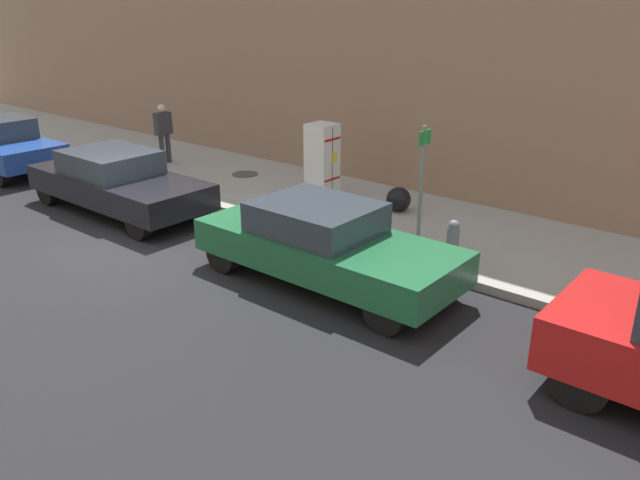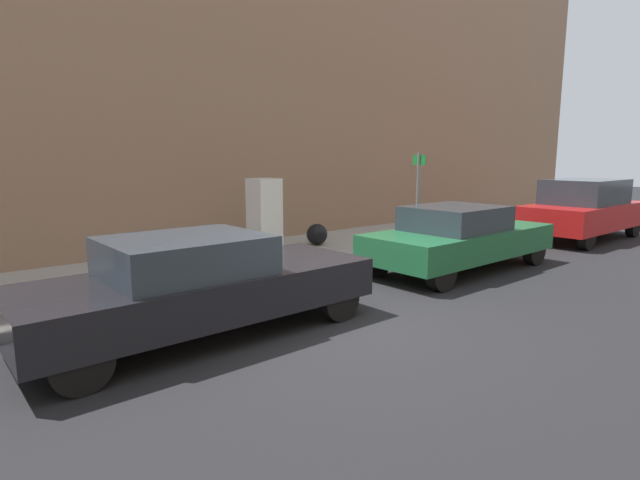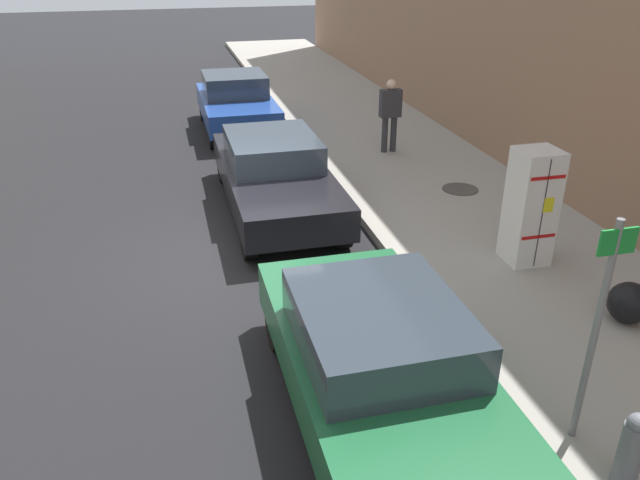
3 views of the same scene
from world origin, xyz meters
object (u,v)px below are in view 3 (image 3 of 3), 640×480
(street_sign_post, at_px, (597,323))
(parked_sedan_green, at_px, (383,370))
(fire_hydrant, at_px, (632,449))
(parked_hatchback_blue, at_px, (236,102))
(discarded_refrigerator, at_px, (531,207))
(parked_sedan_dark, at_px, (275,173))
(trash_bag, at_px, (629,303))
(pedestrian_walking_far, at_px, (390,111))

(street_sign_post, distance_m, parked_sedan_green, 2.05)
(fire_hydrant, xyz_separation_m, parked_hatchback_blue, (1.82, -12.90, 0.19))
(discarded_refrigerator, height_order, parked_sedan_dark, discarded_refrigerator)
(parked_sedan_dark, bearing_deg, parked_hatchback_blue, -90.00)
(street_sign_post, bearing_deg, parked_sedan_dark, -75.55)
(fire_hydrant, distance_m, parked_sedan_green, 2.31)
(street_sign_post, bearing_deg, fire_hydrant, 97.10)
(fire_hydrant, height_order, parked_hatchback_blue, parked_hatchback_blue)
(fire_hydrant, bearing_deg, trash_bag, -128.41)
(street_sign_post, height_order, parked_sedan_dark, street_sign_post)
(street_sign_post, relative_size, parked_hatchback_blue, 0.60)
(fire_hydrant, distance_m, trash_bag, 2.92)
(fire_hydrant, distance_m, parked_hatchback_blue, 13.03)
(parked_sedan_dark, distance_m, parked_sedan_green, 5.99)
(fire_hydrant, height_order, parked_sedan_green, parked_sedan_green)
(discarded_refrigerator, distance_m, parked_sedan_green, 4.26)
(pedestrian_walking_far, height_order, parked_sedan_dark, pedestrian_walking_far)
(trash_bag, height_order, pedestrian_walking_far, pedestrian_walking_far)
(street_sign_post, relative_size, fire_hydrant, 2.99)
(discarded_refrigerator, distance_m, trash_bag, 1.99)
(street_sign_post, xyz_separation_m, trash_bag, (-1.89, -1.64, -1.05))
(trash_bag, height_order, parked_sedan_dark, parked_sedan_dark)
(fire_hydrant, height_order, parked_sedan_dark, parked_sedan_dark)
(parked_sedan_dark, xyz_separation_m, parked_sedan_green, (0.00, 5.99, 0.01))
(parked_sedan_green, bearing_deg, pedestrian_walking_far, -110.32)
(trash_bag, height_order, parked_hatchback_blue, parked_hatchback_blue)
(trash_bag, relative_size, parked_sedan_green, 0.12)
(parked_hatchback_blue, xyz_separation_m, parked_sedan_dark, (-0.00, 5.50, -0.04))
(street_sign_post, xyz_separation_m, parked_sedan_green, (1.74, -0.76, -0.77))
(street_sign_post, distance_m, parked_sedan_dark, 7.02)
(discarded_refrigerator, xyz_separation_m, fire_hydrant, (1.43, 4.14, -0.48))
(discarded_refrigerator, bearing_deg, parked_hatchback_blue, -69.63)
(discarded_refrigerator, height_order, fire_hydrant, discarded_refrigerator)
(parked_hatchback_blue, bearing_deg, street_sign_post, 98.08)
(parked_hatchback_blue, xyz_separation_m, parked_sedan_green, (-0.00, 11.49, -0.04))
(discarded_refrigerator, bearing_deg, pedestrian_walking_far, -88.29)
(street_sign_post, distance_m, parked_hatchback_blue, 12.40)
(discarded_refrigerator, xyz_separation_m, trash_bag, (-0.38, 1.85, -0.61))
(parked_sedan_dark, bearing_deg, discarded_refrigerator, 134.89)
(fire_hydrant, xyz_separation_m, parked_sedan_green, (1.82, -1.41, 0.15))
(fire_hydrant, xyz_separation_m, trash_bag, (-1.81, -2.28, -0.13))
(street_sign_post, bearing_deg, parked_hatchback_blue, -81.92)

